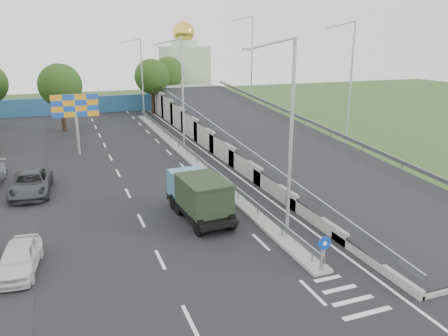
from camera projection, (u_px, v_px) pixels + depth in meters
name	position (u px, v px, depth m)	size (l,w,h in m)	color
ground	(351.00, 300.00, 17.63)	(160.00, 160.00, 0.00)	#2D4C1E
road_surface	(165.00, 172.00, 34.56)	(26.00, 90.00, 0.04)	black
median	(187.00, 156.00, 39.14)	(1.00, 44.00, 0.20)	gray
overpass_ramp	(263.00, 132.00, 41.21)	(10.00, 50.00, 3.50)	gray
median_guardrail	(187.00, 149.00, 38.95)	(0.09, 44.00, 0.71)	gray
sign_bollard	(323.00, 253.00, 19.29)	(0.64, 0.23, 1.67)	black
lamp_post_near	(288.00, 131.00, 21.41)	(2.74, 0.18, 10.08)	#B2B5B7
lamp_post_mid	(181.00, 89.00, 39.35)	(2.74, 0.18, 10.08)	#B2B5B7
lamp_post_far	(141.00, 73.00, 57.30)	(2.74, 0.18, 10.08)	#B2B5B7
blue_wall	(106.00, 104.00, 62.60)	(30.00, 0.50, 2.40)	#215F7C
church	(184.00, 69.00, 73.35)	(7.00, 7.00, 13.80)	#B2CCAD
billboard	(75.00, 109.00, 38.52)	(4.00, 0.24, 5.50)	#B2B5B7
tree_left_mid	(60.00, 85.00, 48.67)	(4.80, 4.80, 7.60)	black
tree_median_far	(152.00, 77.00, 59.91)	(4.80, 4.80, 7.60)	black
tree_ramp_far	(168.00, 72.00, 67.55)	(4.80, 4.80, 7.60)	black
dump_truck	(199.00, 194.00, 25.39)	(2.61, 6.06, 2.61)	black
parked_car_a	(19.00, 258.00, 19.59)	(1.61, 4.00, 1.36)	silver
parked_car_c	(31.00, 184.00, 29.50)	(2.50, 5.43, 1.51)	#393B3F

